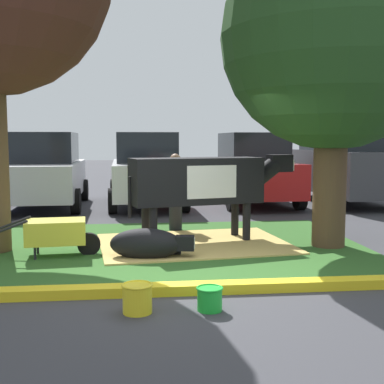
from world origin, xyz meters
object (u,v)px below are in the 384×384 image
(person_handler, at_px, (175,190))
(wheelbarrow, at_px, (58,232))
(calf_lying, at_px, (148,244))
(hatchback_white, at_px, (146,170))
(bucket_green, at_px, (210,298))
(sedan_red, at_px, (252,169))
(cow_holstein, at_px, (202,181))
(suv_dark_grey, at_px, (346,159))
(sedan_silver, at_px, (46,171))
(bucket_yellow, at_px, (137,298))
(shade_tree_right, at_px, (334,38))

(person_handler, height_order, wheelbarrow, person_handler)
(calf_lying, xyz_separation_m, hatchback_white, (0.10, 6.36, 0.75))
(bucket_green, bearing_deg, sedan_red, 74.10)
(wheelbarrow, distance_m, bucket_green, 3.40)
(cow_holstein, distance_m, suv_dark_grey, 7.13)
(bucket_green, distance_m, sedan_silver, 9.33)
(bucket_yellow, distance_m, sedan_silver, 9.09)
(bucket_yellow, bearing_deg, sedan_silver, 105.54)
(calf_lying, bearing_deg, cow_holstein, 50.04)
(sedan_red, xyz_separation_m, suv_dark_grey, (2.74, -0.09, 0.29))
(person_handler, bearing_deg, shade_tree_right, -36.54)
(sedan_silver, height_order, sedan_red, same)
(bucket_green, xyz_separation_m, sedan_red, (2.53, 8.87, 0.85))
(shade_tree_right, bearing_deg, bucket_yellow, -137.66)
(cow_holstein, xyz_separation_m, bucket_green, (-0.39, -3.58, -0.96))
(bucket_yellow, height_order, sedan_red, sedan_red)
(calf_lying, xyz_separation_m, person_handler, (0.61, 2.40, 0.59))
(cow_holstein, distance_m, person_handler, 1.31)
(bucket_green, bearing_deg, calf_lying, 104.06)
(bucket_green, xyz_separation_m, suv_dark_grey, (5.26, 8.78, 1.14))
(sedan_silver, distance_m, sedan_red, 5.72)
(person_handler, distance_m, sedan_silver, 5.07)
(sedan_silver, height_order, suv_dark_grey, suv_dark_grey)
(calf_lying, distance_m, bucket_green, 2.48)
(sedan_silver, bearing_deg, shade_tree_right, -45.41)
(shade_tree_right, bearing_deg, person_handler, 143.46)
(cow_holstein, bearing_deg, bucket_yellow, -107.99)
(wheelbarrow, distance_m, bucket_yellow, 3.00)
(hatchback_white, xyz_separation_m, suv_dark_grey, (5.76, 0.02, 0.29))
(wheelbarrow, distance_m, sedan_red, 7.65)
(calf_lying, bearing_deg, hatchback_white, 89.07)
(cow_holstein, height_order, hatchback_white, hatchback_white)
(hatchback_white, bearing_deg, bucket_yellow, -91.79)
(cow_holstein, bearing_deg, person_handler, 107.21)
(shade_tree_right, height_order, calf_lying, shade_tree_right)
(cow_holstein, bearing_deg, wheelbarrow, -160.49)
(wheelbarrow, bearing_deg, suv_dark_grey, 39.80)
(wheelbarrow, distance_m, suv_dark_grey, 9.49)
(cow_holstein, distance_m, bucket_green, 3.73)
(person_handler, bearing_deg, bucket_green, -90.11)
(bucket_yellow, relative_size, sedan_silver, 0.08)
(person_handler, relative_size, hatchback_white, 0.35)
(shade_tree_right, distance_m, bucket_yellow, 5.51)
(wheelbarrow, relative_size, sedan_red, 0.36)
(hatchback_white, distance_m, sedan_red, 3.03)
(sedan_silver, bearing_deg, calf_lying, -67.71)
(shade_tree_right, distance_m, person_handler, 4.07)
(bucket_yellow, relative_size, sedan_red, 0.08)
(shade_tree_right, bearing_deg, suv_dark_grey, 64.41)
(shade_tree_right, relative_size, sedan_silver, 1.21)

